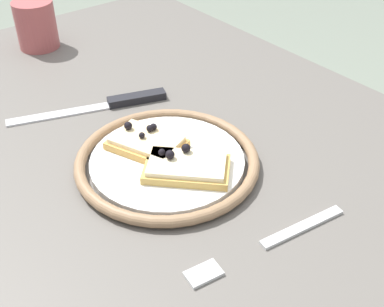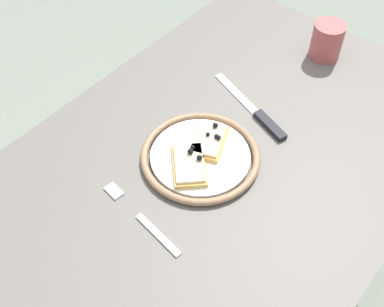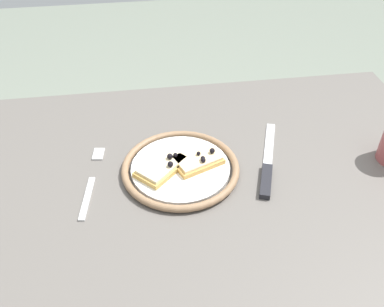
# 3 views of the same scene
# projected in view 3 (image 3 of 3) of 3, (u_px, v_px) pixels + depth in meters

# --- Properties ---
(dining_table) EXTENTS (1.05, 0.70, 0.75)m
(dining_table) POSITION_uv_depth(u_px,v_px,m) (203.00, 214.00, 0.91)
(dining_table) COLOR #5B5651
(dining_table) RESTS_ON ground_plane
(plate) EXTENTS (0.24, 0.24, 0.02)m
(plate) POSITION_uv_depth(u_px,v_px,m) (181.00, 168.00, 0.85)
(plate) COLOR white
(plate) RESTS_ON dining_table
(pizza_slice_near) EXTENTS (0.11, 0.09, 0.03)m
(pizza_slice_near) POSITION_uv_depth(u_px,v_px,m) (198.00, 160.00, 0.85)
(pizza_slice_near) COLOR tan
(pizza_slice_near) RESTS_ON plate
(pizza_slice_far) EXTENTS (0.12, 0.12, 0.03)m
(pizza_slice_far) POSITION_uv_depth(u_px,v_px,m) (162.00, 166.00, 0.84)
(pizza_slice_far) COLOR tan
(pizza_slice_far) RESTS_ON plate
(knife) EXTENTS (0.10, 0.23, 0.01)m
(knife) POSITION_uv_depth(u_px,v_px,m) (267.00, 170.00, 0.85)
(knife) COLOR silver
(knife) RESTS_ON dining_table
(fork) EXTENTS (0.05, 0.20, 0.00)m
(fork) POSITION_uv_depth(u_px,v_px,m) (92.00, 180.00, 0.83)
(fork) COLOR silver
(fork) RESTS_ON dining_table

